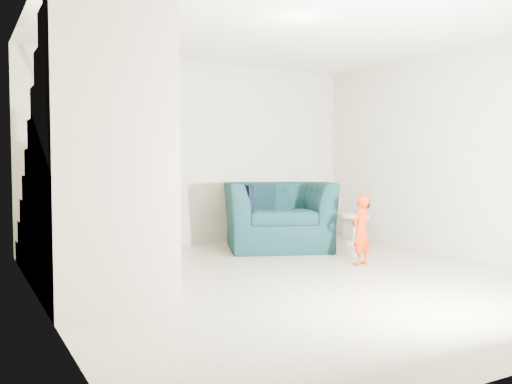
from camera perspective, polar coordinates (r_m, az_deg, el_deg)
floor at (r=5.75m, az=4.55°, el=-9.09°), size 5.50×5.50×0.00m
ceiling at (r=5.81m, az=4.66°, el=17.92°), size 5.50×5.50×0.00m
back_wall at (r=8.06m, az=-6.30°, el=4.03°), size 5.00×0.00×5.00m
left_wall at (r=4.72m, az=-21.65°, el=4.58°), size 0.00×5.50×5.50m
right_wall at (r=7.31m, az=21.21°, el=3.96°), size 0.00×5.50×5.50m
armchair at (r=7.67m, az=2.30°, el=-2.47°), size 1.81×1.71×0.94m
toddler at (r=6.55m, az=10.99°, el=-3.94°), size 0.35×0.29×0.83m
side_table at (r=8.28m, az=10.34°, el=-3.32°), size 0.44×0.44×0.44m
staircase at (r=5.36m, az=-17.00°, el=0.14°), size 1.02×3.03×3.62m
cushion at (r=7.89m, az=0.67°, el=-0.53°), size 0.38×0.18×0.38m
throw at (r=7.39m, az=-1.59°, el=-1.74°), size 0.06×0.57×0.64m
phone at (r=6.58m, az=11.66°, el=-1.21°), size 0.04×0.05×0.10m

